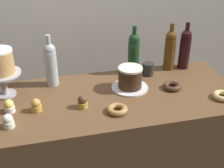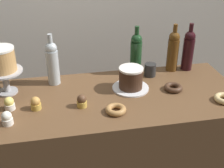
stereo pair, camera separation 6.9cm
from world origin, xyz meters
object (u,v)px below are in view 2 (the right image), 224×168
object	(u,v)px
white_layer_cake	(1,59)
cupcake_lemon	(9,104)
wine_bottle_amber	(173,50)
wine_bottle_dark_red	(188,50)
donut_maple	(116,110)
cupcake_vanilla	(7,118)
cupcake_caramel	(36,103)
donut_glazed	(224,99)
donut_chocolate	(173,87)
wine_bottle_clear	(52,62)
cupcake_chocolate	(82,101)
wine_bottle_green	(136,53)
chocolate_round_cake	(131,78)
cake_stand_pedestal	(5,78)
coffee_cup_ceramic	(150,70)

from	to	relation	value
white_layer_cake	cupcake_lemon	world-z (taller)	white_layer_cake
wine_bottle_amber	wine_bottle_dark_red	bearing A→B (deg)	-3.19
wine_bottle_dark_red	donut_maple	world-z (taller)	wine_bottle_dark_red
cupcake_vanilla	cupcake_caramel	bearing A→B (deg)	40.29
donut_glazed	cupcake_lemon	bearing A→B (deg)	173.20
wine_bottle_amber	donut_chocolate	distance (m)	0.31
wine_bottle_clear	cupcake_chocolate	xyz separation A→B (m)	(0.14, -0.31, -0.11)
cupcake_chocolate	white_layer_cake	bearing A→B (deg)	150.85
wine_bottle_green	cupcake_lemon	size ratio (longest dim) A/B	4.38
chocolate_round_cake	donut_glazed	xyz separation A→B (m)	(0.49, -0.24, -0.06)
cupcake_lemon	wine_bottle_dark_red	bearing A→B (deg)	14.45
cupcake_chocolate	wine_bottle_clear	bearing A→B (deg)	115.32
cupcake_chocolate	cake_stand_pedestal	bearing A→B (deg)	150.85
wine_bottle_dark_red	donut_glazed	bearing A→B (deg)	-84.69
chocolate_round_cake	wine_bottle_clear	distance (m)	0.49
cupcake_caramel	wine_bottle_dark_red	bearing A→B (deg)	17.60
chocolate_round_cake	cupcake_chocolate	bearing A→B (deg)	-155.26
white_layer_cake	donut_maple	bearing A→B (deg)	-28.63
cupcake_caramel	coffee_cup_ceramic	distance (m)	0.78
wine_bottle_dark_red	coffee_cup_ceramic	distance (m)	0.30
cupcake_chocolate	donut_chocolate	distance (m)	0.57
cake_stand_pedestal	cupcake_vanilla	world-z (taller)	cake_stand_pedestal
white_layer_cake	cupcake_caramel	world-z (taller)	white_layer_cake
wine_bottle_green	wine_bottle_amber	bearing A→B (deg)	-0.98
cake_stand_pedestal	cupcake_chocolate	distance (m)	0.49
donut_chocolate	coffee_cup_ceramic	xyz separation A→B (m)	(-0.08, 0.21, 0.03)
cake_stand_pedestal	donut_glazed	xyz separation A→B (m)	(1.23, -0.33, -0.08)
wine_bottle_dark_red	cupcake_vanilla	size ratio (longest dim) A/B	4.38
cake_stand_pedestal	white_layer_cake	bearing A→B (deg)	0.00
wine_bottle_amber	cupcake_lemon	distance (m)	1.09
cupcake_lemon	donut_maple	world-z (taller)	cupcake_lemon
wine_bottle_amber	donut_chocolate	xyz separation A→B (m)	(-0.09, -0.27, -0.13)
wine_bottle_clear	cupcake_lemon	world-z (taller)	wine_bottle_clear
chocolate_round_cake	wine_bottle_dark_red	xyz separation A→B (m)	(0.45, 0.20, 0.07)
cupcake_caramel	donut_chocolate	distance (m)	0.82
white_layer_cake	cupcake_lemon	xyz separation A→B (m)	(0.03, -0.19, -0.18)
wine_bottle_dark_red	wine_bottle_amber	bearing A→B (deg)	176.81
wine_bottle_green	cupcake_lemon	world-z (taller)	wine_bottle_green
chocolate_round_cake	donut_maple	bearing A→B (deg)	-120.84
white_layer_cake	wine_bottle_dark_red	bearing A→B (deg)	5.19
cupcake_caramel	wine_bottle_clear	bearing A→B (deg)	69.81
chocolate_round_cake	donut_chocolate	distance (m)	0.27
donut_chocolate	donut_glazed	bearing A→B (deg)	-36.70
cupcake_lemon	donut_maple	distance (m)	0.58
wine_bottle_dark_red	coffee_cup_ceramic	xyz separation A→B (m)	(-0.28, -0.05, -0.10)
wine_bottle_amber	donut_chocolate	size ratio (longest dim) A/B	2.91
wine_bottle_amber	cupcake_chocolate	distance (m)	0.75
wine_bottle_amber	wine_bottle_clear	distance (m)	0.80
cake_stand_pedestal	donut_maple	size ratio (longest dim) A/B	1.93
wine_bottle_clear	donut_maple	bearing A→B (deg)	-51.20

